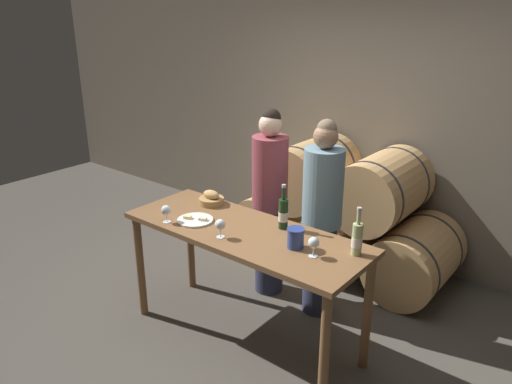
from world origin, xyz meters
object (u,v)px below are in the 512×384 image
(blue_crock, at_px, (296,237))
(wine_glass_left, at_px, (220,225))
(tasting_table, at_px, (244,245))
(person_right, at_px, (322,219))
(cheese_plate, at_px, (195,220))
(wine_glass_center, at_px, (314,243))
(wine_bottle_white, at_px, (357,239))
(bread_basket, at_px, (211,199))
(person_left, at_px, (270,202))
(wine_glass_far_left, at_px, (166,211))
(wine_bottle_red, at_px, (283,213))

(blue_crock, xyz_separation_m, wine_glass_left, (-0.49, -0.20, 0.02))
(tasting_table, distance_m, person_right, 0.72)
(cheese_plate, bearing_deg, wine_glass_center, 4.44)
(person_right, height_order, wine_bottle_white, person_right)
(wine_bottle_white, height_order, bread_basket, wine_bottle_white)
(person_left, xyz_separation_m, wine_glass_far_left, (-0.25, -0.94, 0.16))
(wine_glass_left, bearing_deg, wine_glass_center, 14.11)
(tasting_table, relative_size, wine_glass_center, 13.83)
(cheese_plate, relative_size, wine_glass_left, 2.01)
(wine_bottle_white, distance_m, cheese_plate, 1.23)
(person_left, bearing_deg, cheese_plate, -97.11)
(person_left, xyz_separation_m, cheese_plate, (-0.10, -0.79, 0.07))
(blue_crock, bearing_deg, wine_bottle_red, 141.30)
(wine_bottle_red, bearing_deg, wine_bottle_white, -3.24)
(wine_bottle_white, bearing_deg, cheese_plate, -167.06)
(person_right, height_order, blue_crock, person_right)
(wine_glass_left, bearing_deg, person_right, 72.21)
(blue_crock, distance_m, wine_glass_far_left, 1.01)
(cheese_plate, relative_size, wine_glass_center, 2.01)
(person_right, distance_m, wine_bottle_red, 0.52)
(person_left, xyz_separation_m, wine_bottle_white, (1.09, -0.52, 0.18))
(tasting_table, xyz_separation_m, wine_bottle_white, (0.81, 0.17, 0.23))
(cheese_plate, relative_size, wine_glass_far_left, 2.01)
(wine_glass_far_left, bearing_deg, bread_basket, 89.08)
(wine_bottle_white, xyz_separation_m, blue_crock, (-0.36, -0.16, -0.04))
(blue_crock, relative_size, bread_basket, 0.68)
(cheese_plate, xyz_separation_m, wine_glass_left, (0.34, -0.09, 0.09))
(person_left, distance_m, cheese_plate, 0.80)
(tasting_table, distance_m, bread_basket, 0.59)
(wine_bottle_red, height_order, blue_crock, wine_bottle_red)
(wine_bottle_white, distance_m, bread_basket, 1.34)
(tasting_table, xyz_separation_m, person_right, (0.23, 0.68, 0.04))
(wine_bottle_white, relative_size, wine_glass_left, 2.43)
(bread_basket, bearing_deg, wine_bottle_white, -2.16)
(person_left, relative_size, bread_basket, 8.20)
(person_right, distance_m, wine_glass_left, 0.94)
(person_right, bearing_deg, tasting_table, -108.92)
(tasting_table, height_order, wine_glass_center, wine_glass_center)
(wine_bottle_red, xyz_separation_m, wine_glass_left, (-0.25, -0.40, -0.02))
(person_right, relative_size, blue_crock, 11.91)
(person_left, relative_size, blue_crock, 12.02)
(person_right, relative_size, wine_glass_left, 12.20)
(bread_basket, xyz_separation_m, wine_glass_left, (0.48, -0.41, 0.05))
(wine_bottle_white, distance_m, wine_glass_left, 0.93)
(person_right, xyz_separation_m, wine_bottle_red, (-0.03, -0.48, 0.20))
(cheese_plate, distance_m, wine_glass_far_left, 0.23)
(person_right, height_order, wine_glass_center, person_right)
(tasting_table, xyz_separation_m, bread_basket, (-0.53, 0.22, 0.17))
(person_right, xyz_separation_m, bread_basket, (-0.76, -0.47, 0.12))
(bread_basket, xyz_separation_m, cheese_plate, (0.14, -0.32, -0.04))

